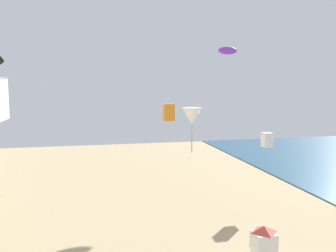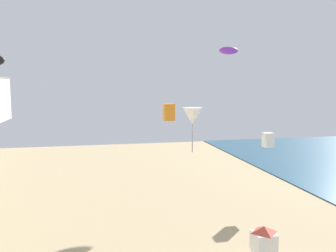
{
  "view_description": "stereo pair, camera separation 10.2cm",
  "coord_description": "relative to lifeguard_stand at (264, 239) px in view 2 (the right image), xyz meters",
  "views": [
    {
      "loc": [
        -1.44,
        -0.01,
        9.9
      ],
      "look_at": [
        2.74,
        18.5,
        7.72
      ],
      "focal_mm": 38.84,
      "sensor_mm": 36.0,
      "label": 1
    },
    {
      "loc": [
        -1.34,
        -0.03,
        9.9
      ],
      "look_at": [
        2.74,
        18.5,
        7.72
      ],
      "focal_mm": 38.84,
      "sensor_mm": 36.0,
      "label": 2
    }
  ],
  "objects": [
    {
      "name": "lifeguard_stand",
      "position": [
        0.0,
        0.0,
        0.0
      ],
      "size": [
        1.1,
        1.1,
        2.55
      ],
      "rotation": [
        0.0,
        0.0,
        0.08
      ],
      "color": "white",
      "rests_on": "ground"
    },
    {
      "name": "kite_white_box",
      "position": [
        6.2,
        11.54,
        3.33
      ],
      "size": [
        0.78,
        0.78,
        1.23
      ],
      "color": "white"
    },
    {
      "name": "kite_white_delta",
      "position": [
        -1.22,
        9.28,
        5.72
      ],
      "size": [
        1.49,
        1.49,
        3.39
      ],
      "color": "white"
    },
    {
      "name": "kite_purple_parafoil",
      "position": [
        6.45,
        21.57,
        11.77
      ],
      "size": [
        2.19,
        0.61,
        0.85
      ],
      "color": "purple"
    },
    {
      "name": "kite_orange_box",
      "position": [
        -4.16,
        4.22,
        6.42
      ],
      "size": [
        0.63,
        0.63,
        0.98
      ],
      "color": "orange"
    }
  ]
}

